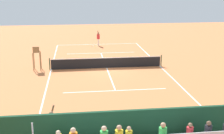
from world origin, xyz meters
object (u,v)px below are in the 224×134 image
(tennis_player, at_px, (98,38))
(tennis_racket, at_px, (93,45))
(tennis_ball_near, at_px, (95,47))
(tennis_net, at_px, (107,63))
(umpire_chair, at_px, (37,55))
(line_judge, at_px, (52,124))
(courtside_bench, at_px, (186,128))

(tennis_player, relative_size, tennis_racket, 3.43)
(tennis_racket, bearing_deg, tennis_ball_near, 97.31)
(tennis_racket, distance_m, tennis_ball_near, 1.31)
(tennis_net, bearing_deg, umpire_chair, -1.25)
(tennis_net, relative_size, line_judge, 5.35)
(tennis_net, xyz_separation_m, courtside_bench, (-2.55, 13.27, 0.06))
(courtside_bench, distance_m, tennis_player, 23.45)
(line_judge, bearing_deg, umpire_chair, -80.48)
(tennis_racket, relative_size, line_judge, 0.29)
(line_judge, bearing_deg, tennis_player, -99.95)
(umpire_chair, distance_m, courtside_bench, 16.03)
(umpire_chair, relative_size, tennis_racket, 3.81)
(tennis_player, bearing_deg, umpire_chair, 57.80)
(umpire_chair, xyz_separation_m, tennis_racket, (-5.57, -10.08, -1.30))
(umpire_chair, distance_m, line_judge, 13.30)
(tennis_player, distance_m, tennis_racket, 1.21)
(tennis_net, xyz_separation_m, tennis_ball_near, (0.46, -8.92, -0.47))
(courtside_bench, height_order, line_judge, line_judge)
(umpire_chair, distance_m, tennis_player, 11.70)
(tennis_ball_near, bearing_deg, line_judge, 80.82)
(courtside_bench, bearing_deg, tennis_player, -83.85)
(umpire_chair, xyz_separation_m, tennis_ball_near, (-5.74, -8.79, -1.28))
(tennis_net, bearing_deg, tennis_ball_near, -87.05)
(tennis_net, bearing_deg, line_judge, 72.87)
(courtside_bench, xyz_separation_m, tennis_racket, (3.17, -23.49, -0.54))
(tennis_net, relative_size, umpire_chair, 4.81)
(tennis_net, distance_m, umpire_chair, 6.25)
(tennis_net, xyz_separation_m, line_judge, (4.00, 12.98, 0.51))
(courtside_bench, relative_size, line_judge, 0.93)
(umpire_chair, height_order, line_judge, umpire_chair)
(tennis_net, height_order, courtside_bench, tennis_net)
(courtside_bench, relative_size, tennis_racket, 3.20)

